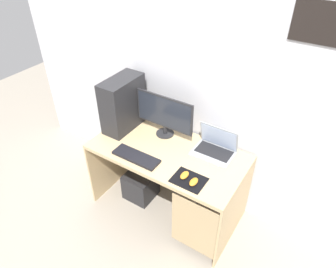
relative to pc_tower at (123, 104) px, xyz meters
name	(u,v)px	position (x,y,z in m)	size (l,w,h in m)	color
ground_plane	(168,206)	(0.55, -0.09, -0.98)	(8.00, 8.00, 0.00)	#9E9384
wall_back	(193,74)	(0.55, 0.30, 0.32)	(4.00, 0.05, 2.60)	silver
desk	(169,165)	(0.57, -0.10, -0.40)	(1.36, 0.70, 0.73)	tan
pc_tower	(123,104)	(0.00, 0.00, 0.00)	(0.21, 0.43, 0.50)	#232326
monitor	(164,114)	(0.40, 0.09, -0.03)	(0.57, 0.17, 0.40)	#232326
laptop	(215,147)	(0.90, 0.12, -0.20)	(0.35, 0.25, 0.24)	#9EA3A8
keyboard	(136,157)	(0.38, -0.32, -0.24)	(0.42, 0.14, 0.02)	black
mousepad	(189,180)	(0.88, -0.31, -0.25)	(0.26, 0.20, 0.01)	black
mouse_left	(185,175)	(0.84, -0.30, -0.23)	(0.06, 0.10, 0.03)	orange
mouse_right	(194,182)	(0.93, -0.32, -0.23)	(0.06, 0.10, 0.03)	orange
subwoofer	(141,185)	(0.23, -0.11, -0.84)	(0.29, 0.29, 0.29)	#232326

